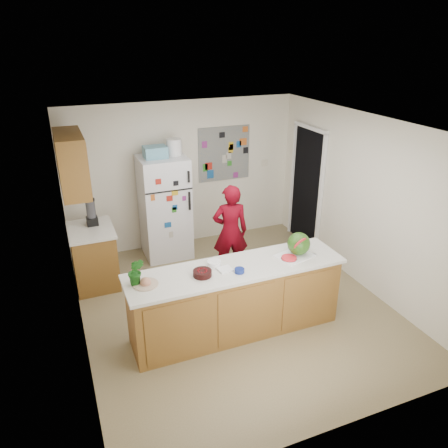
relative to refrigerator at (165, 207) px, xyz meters
name	(u,v)px	position (x,y,z in m)	size (l,w,h in m)	color
floor	(234,306)	(0.45, -1.88, -0.86)	(4.00, 4.50, 0.02)	brown
wall_back	(183,175)	(0.45, 0.38, 0.40)	(4.00, 0.02, 2.50)	beige
wall_left	(71,251)	(-1.56, -1.88, 0.40)	(0.02, 4.50, 2.50)	beige
wall_right	(364,203)	(2.46, -1.88, 0.40)	(0.02, 4.50, 2.50)	beige
ceiling	(237,125)	(0.45, -1.88, 1.66)	(4.00, 4.50, 0.02)	white
doorway	(307,188)	(2.44, -0.43, 0.17)	(0.03, 0.85, 2.04)	black
peninsula_base	(236,301)	(0.25, -2.38, -0.41)	(2.60, 0.62, 0.88)	brown
peninsula_top	(236,269)	(0.25, -2.38, 0.05)	(2.68, 0.70, 0.04)	silver
side_counter_base	(94,258)	(-1.24, -0.53, -0.42)	(0.60, 0.80, 0.86)	brown
side_counter_top	(91,230)	(-1.24, -0.53, 0.03)	(0.64, 0.84, 0.04)	silver
upper_cabinets	(71,163)	(-1.37, -0.58, 1.05)	(0.35, 1.00, 0.80)	brown
refrigerator	(165,207)	(0.00, 0.00, 0.00)	(0.75, 0.70, 1.70)	silver
fridge_top_bin	(155,152)	(-0.10, 0.00, 0.94)	(0.35, 0.28, 0.18)	#5999B2
photo_collage	(224,154)	(1.20, 0.36, 0.70)	(0.95, 0.01, 0.95)	slate
person	(230,232)	(0.73, -1.06, -0.11)	(0.54, 0.35, 1.48)	#630410
blender_appliance	(91,213)	(-1.19, -0.40, 0.24)	(0.13, 0.13, 0.38)	black
cutting_board	(295,256)	(1.04, -2.40, 0.08)	(0.44, 0.33, 0.01)	silver
watermelon	(299,244)	(1.10, -2.38, 0.23)	(0.29, 0.29, 0.29)	#2F5F11
watermelon_slice	(289,258)	(0.93, -2.45, 0.09)	(0.19, 0.19, 0.02)	#D6174A
cherry_bowl	(202,273)	(-0.19, -2.42, 0.11)	(0.22, 0.22, 0.07)	black
white_bowl	(214,263)	(0.02, -2.24, 0.10)	(0.17, 0.17, 0.06)	white
cobalt_bowl	(239,271)	(0.23, -2.51, 0.10)	(0.12, 0.12, 0.05)	navy
plate	(146,284)	(-0.84, -2.37, 0.08)	(0.28, 0.28, 0.02)	#BAA692
paper_towel	(225,269)	(0.10, -2.40, 0.08)	(0.16, 0.15, 0.02)	white
keys	(312,254)	(1.27, -2.45, 0.08)	(0.09, 0.04, 0.01)	gray
potted_plant	(136,272)	(-0.93, -2.33, 0.24)	(0.19, 0.15, 0.34)	#0C450D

